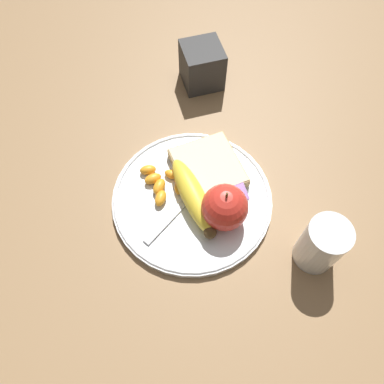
# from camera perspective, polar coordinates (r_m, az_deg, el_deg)

# --- Properties ---
(ground_plane) EXTENTS (3.00, 3.00, 0.00)m
(ground_plane) POSITION_cam_1_polar(r_m,az_deg,el_deg) (0.65, 0.00, -1.35)
(ground_plane) COLOR olive
(plate) EXTENTS (0.27, 0.27, 0.01)m
(plate) POSITION_cam_1_polar(r_m,az_deg,el_deg) (0.64, 0.00, -1.03)
(plate) COLOR silver
(plate) RESTS_ON ground_plane
(juice_glass) EXTENTS (0.06, 0.06, 0.10)m
(juice_glass) POSITION_cam_1_polar(r_m,az_deg,el_deg) (0.60, 19.04, -7.66)
(juice_glass) COLOR silver
(juice_glass) RESTS_ON ground_plane
(apple) EXTENTS (0.07, 0.07, 0.08)m
(apple) POSITION_cam_1_polar(r_m,az_deg,el_deg) (0.59, 5.00, -2.35)
(apple) COLOR red
(apple) RESTS_ON plate
(banana) EXTENTS (0.16, 0.06, 0.04)m
(banana) POSITION_cam_1_polar(r_m,az_deg,el_deg) (0.61, 0.09, -0.83)
(banana) COLOR yellow
(banana) RESTS_ON plate
(bread_slice) EXTENTS (0.12, 0.12, 0.02)m
(bread_slice) POSITION_cam_1_polar(r_m,az_deg,el_deg) (0.65, 2.43, 3.75)
(bread_slice) COLOR tan
(bread_slice) RESTS_ON plate
(fork) EXTENTS (0.11, 0.15, 0.00)m
(fork) POSITION_cam_1_polar(r_m,az_deg,el_deg) (0.63, -0.98, -1.40)
(fork) COLOR silver
(fork) RESTS_ON plate
(jam_packet) EXTENTS (0.04, 0.03, 0.02)m
(jam_packet) POSITION_cam_1_polar(r_m,az_deg,el_deg) (0.63, 6.59, -0.24)
(jam_packet) COLOR silver
(jam_packet) RESTS_ON plate
(orange_segment_0) EXTENTS (0.02, 0.03, 0.02)m
(orange_segment_0) POSITION_cam_1_polar(r_m,az_deg,el_deg) (0.65, -5.98, 2.03)
(orange_segment_0) COLOR orange
(orange_segment_0) RESTS_ON plate
(orange_segment_1) EXTENTS (0.03, 0.03, 0.01)m
(orange_segment_1) POSITION_cam_1_polar(r_m,az_deg,el_deg) (0.65, -3.14, 2.71)
(orange_segment_1) COLOR orange
(orange_segment_1) RESTS_ON plate
(orange_segment_2) EXTENTS (0.04, 0.03, 0.02)m
(orange_segment_2) POSITION_cam_1_polar(r_m,az_deg,el_deg) (0.64, -1.87, 0.86)
(orange_segment_2) COLOR orange
(orange_segment_2) RESTS_ON plate
(orange_segment_3) EXTENTS (0.04, 0.03, 0.02)m
(orange_segment_3) POSITION_cam_1_polar(r_m,az_deg,el_deg) (0.64, -5.02, 0.84)
(orange_segment_3) COLOR orange
(orange_segment_3) RESTS_ON plate
(orange_segment_4) EXTENTS (0.04, 0.03, 0.02)m
(orange_segment_4) POSITION_cam_1_polar(r_m,az_deg,el_deg) (0.65, -1.76, 2.47)
(orange_segment_4) COLOR orange
(orange_segment_4) RESTS_ON plate
(orange_segment_5) EXTENTS (0.03, 0.03, 0.01)m
(orange_segment_5) POSITION_cam_1_polar(r_m,az_deg,el_deg) (0.63, -0.59, -0.61)
(orange_segment_5) COLOR orange
(orange_segment_5) RESTS_ON plate
(orange_segment_6) EXTENTS (0.03, 0.03, 0.02)m
(orange_segment_6) POSITION_cam_1_polar(r_m,az_deg,el_deg) (0.63, -4.80, -0.94)
(orange_segment_6) COLOR orange
(orange_segment_6) RESTS_ON plate
(orange_segment_7) EXTENTS (0.02, 0.03, 0.02)m
(orange_segment_7) POSITION_cam_1_polar(r_m,az_deg,el_deg) (0.66, -6.73, 3.37)
(orange_segment_7) COLOR orange
(orange_segment_7) RESTS_ON plate
(orange_segment_8) EXTENTS (0.03, 0.04, 0.02)m
(orange_segment_8) POSITION_cam_1_polar(r_m,az_deg,el_deg) (0.66, -1.75, 4.03)
(orange_segment_8) COLOR orange
(orange_segment_8) RESTS_ON plate
(condiment_caddy) EXTENTS (0.08, 0.08, 0.08)m
(condiment_caddy) POSITION_cam_1_polar(r_m,az_deg,el_deg) (0.78, 1.54, 18.70)
(condiment_caddy) COLOR #2D2D2D
(condiment_caddy) RESTS_ON ground_plane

